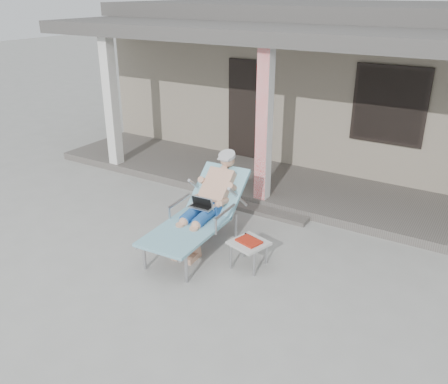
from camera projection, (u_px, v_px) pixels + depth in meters
The scene contains 7 objects.
ground at pixel (193, 257), 6.87m from camera, with size 60.00×60.00×0.00m, color #9E9E99.
house at pixel (348, 76), 11.30m from camera, with size 10.40×5.40×3.30m.
porch_deck at pixel (282, 185), 9.19m from camera, with size 10.00×2.00×0.15m, color #605B56.
porch_overhang at pixel (288, 40), 8.08m from camera, with size 10.00×2.30×2.85m.
porch_step at pixel (254, 209), 8.31m from camera, with size 2.00×0.30×0.07m, color #605B56.
lounger at pixel (203, 193), 6.95m from camera, with size 0.89×2.12×1.36m.
side_table at pixel (249, 244), 6.53m from camera, with size 0.57×0.57×0.41m.
Camera 1 is at (3.49, -4.83, 3.59)m, focal length 38.00 mm.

